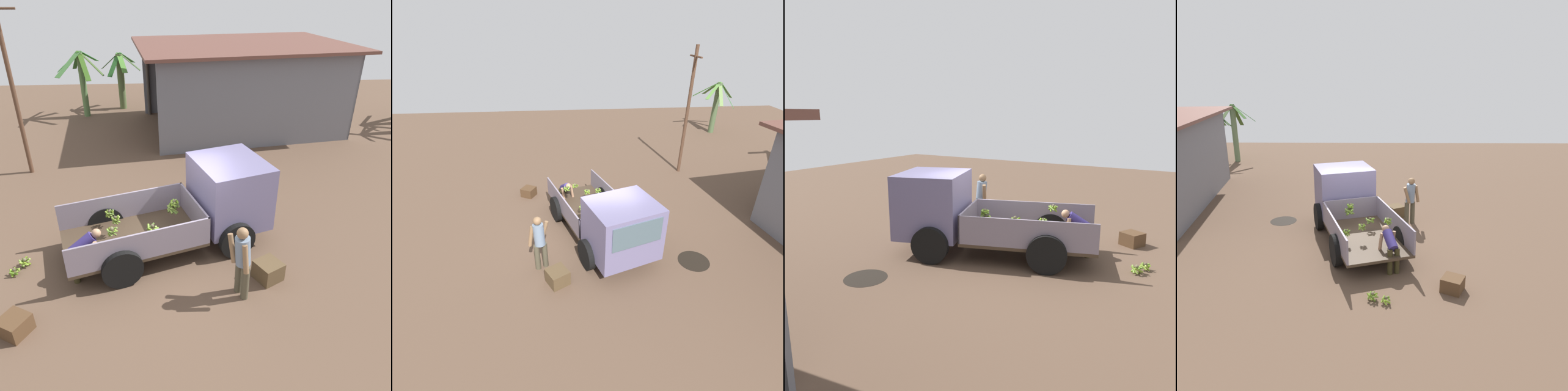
# 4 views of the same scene
# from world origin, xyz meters

# --- Properties ---
(ground) EXTENTS (36.00, 36.00, 0.00)m
(ground) POSITION_xyz_m (0.00, 0.00, 0.00)
(ground) COLOR brown
(mud_patch_0) EXTENTS (0.95, 0.95, 0.01)m
(mud_patch_0) POSITION_xyz_m (1.52, 2.93, 0.00)
(mud_patch_0) COLOR black
(mud_patch_0) RESTS_ON ground
(cargo_truck) EXTENTS (5.27, 3.32, 2.07)m
(cargo_truck) POSITION_xyz_m (0.92, 0.51, 1.10)
(cargo_truck) COLOR #3F3022
(cargo_truck) RESTS_ON ground
(banana_palm_2) EXTENTS (2.73, 2.10, 3.43)m
(banana_palm_2) POSITION_xyz_m (11.41, 8.06, 1.82)
(banana_palm_2) COLOR #5F7650
(banana_palm_2) RESTS_ON ground
(banana_palm_4) EXTENTS (2.58, 2.19, 2.98)m
(banana_palm_4) POSITION_xyz_m (11.58, 9.21, 1.62)
(banana_palm_4) COLOR #5B734A
(banana_palm_4) RESTS_ON ground
(person_foreground_visitor) EXTENTS (0.54, 0.64, 1.72)m
(person_foreground_visitor) POSITION_xyz_m (1.31, -1.68, 0.95)
(person_foreground_visitor) COLOR #4F4936
(person_foreground_visitor) RESTS_ON ground
(person_worker_loading) EXTENTS (0.77, 0.62, 1.19)m
(person_worker_loading) POSITION_xyz_m (-2.06, -0.86, 0.71)
(person_worker_loading) COLOR #342E17
(person_worker_loading) RESTS_ON ground
(banana_bunch_on_ground_0) EXTENTS (0.24, 0.25, 0.19)m
(banana_bunch_on_ground_0) POSITION_xyz_m (-3.69, -0.71, 0.11)
(banana_bunch_on_ground_0) COLOR #4B4330
(banana_bunch_on_ground_0) RESTS_ON ground
(banana_bunch_on_ground_1) EXTENTS (0.28, 0.30, 0.22)m
(banana_bunch_on_ground_1) POSITION_xyz_m (-3.55, -0.40, 0.13)
(banana_bunch_on_ground_1) COLOR brown
(banana_bunch_on_ground_1) RESTS_ON ground
(wooden_crate_0) EXTENTS (0.68, 0.68, 0.37)m
(wooden_crate_0) POSITION_xyz_m (-3.10, -2.38, 0.18)
(wooden_crate_0) COLOR #4D341F
(wooden_crate_0) RESTS_ON ground
(wooden_crate_1) EXTENTS (0.72, 0.72, 0.44)m
(wooden_crate_1) POSITION_xyz_m (2.03, -1.20, 0.22)
(wooden_crate_1) COLOR brown
(wooden_crate_1) RESTS_ON ground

